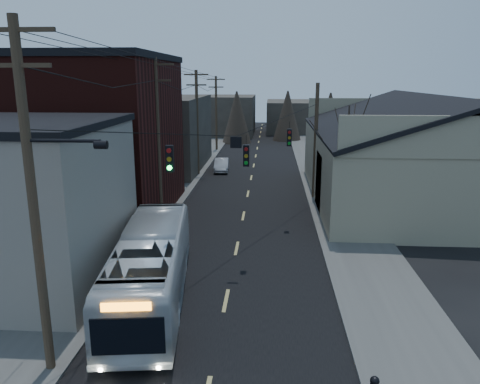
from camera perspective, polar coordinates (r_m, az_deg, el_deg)
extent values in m
cube|color=black|center=(40.44, 1.26, 1.16)|extent=(9.00, 110.00, 0.02)
cube|color=#474744|center=(41.22, -7.81, 1.35)|extent=(4.00, 110.00, 0.12)
cube|color=#474744|center=(40.67, 10.45, 1.08)|extent=(4.00, 110.00, 0.12)
cube|color=gray|center=(21.99, -25.58, -1.75)|extent=(8.00, 8.00, 7.00)
cube|color=black|center=(31.91, -17.91, 6.17)|extent=(10.00, 12.00, 10.00)
cube|color=#312C27|center=(47.09, -10.10, 7.07)|extent=(9.00, 14.00, 7.00)
cube|color=gray|center=(36.77, 21.61, 2.86)|extent=(16.00, 20.00, 5.00)
cube|color=black|center=(35.27, 15.89, 9.12)|extent=(8.16, 20.60, 2.86)
cube|color=#312C27|center=(75.04, -2.15, 9.35)|extent=(10.00, 12.00, 6.00)
cube|color=#312C27|center=(79.84, 7.68, 9.15)|extent=(12.00, 14.00, 5.00)
cone|color=black|center=(30.26, 12.83, 3.43)|extent=(0.40, 0.40, 7.20)
cylinder|color=#382B1E|center=(14.59, -23.86, -1.85)|extent=(0.28, 0.28, 10.50)
cube|color=#382B1E|center=(14.17, -25.85, 17.40)|extent=(2.20, 0.12, 0.12)
cylinder|color=#382B1E|center=(28.50, -9.95, 5.79)|extent=(0.28, 0.28, 10.00)
cube|color=#382B1E|center=(28.24, -10.35, 15.07)|extent=(2.20, 0.12, 0.12)
cylinder|color=#382B1E|center=(43.14, -5.24, 8.29)|extent=(0.28, 0.28, 9.50)
cube|color=#382B1E|center=(42.94, -5.38, 14.07)|extent=(2.20, 0.12, 0.12)
cylinder|color=#382B1E|center=(57.97, -2.91, 9.50)|extent=(0.28, 0.28, 9.00)
cube|color=#382B1E|center=(57.81, -2.96, 13.55)|extent=(2.20, 0.12, 0.12)
cylinder|color=#382B1E|center=(34.88, 9.20, 6.02)|extent=(0.28, 0.28, 8.50)
cube|color=black|center=(17.57, -8.55, 4.04)|extent=(0.28, 0.20, 1.00)
cube|color=black|center=(21.73, 0.76, 4.46)|extent=(0.28, 0.20, 1.00)
cube|color=black|center=(27.65, 6.03, 6.62)|extent=(0.28, 0.20, 1.00)
imported|color=silver|center=(19.34, -10.80, -8.94)|extent=(3.80, 10.90, 2.97)
imported|color=#A1A3A9|center=(45.25, -2.26, 3.31)|extent=(1.54, 3.85, 1.24)
sphere|color=black|center=(14.38, 16.11, -21.25)|extent=(0.26, 0.26, 0.26)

